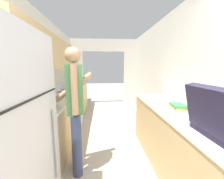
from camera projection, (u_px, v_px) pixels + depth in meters
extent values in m
cube|color=silver|center=(27.00, 81.00, 2.18)|extent=(0.06, 7.28, 2.50)
cube|color=tan|center=(57.00, 55.00, 3.08)|extent=(0.32, 3.67, 0.61)
cube|color=silver|center=(180.00, 80.00, 2.37)|extent=(0.06, 7.28, 2.50)
cube|color=silver|center=(75.00, 79.00, 5.24)|extent=(0.65, 0.06, 2.05)
cube|color=silver|center=(132.00, 78.00, 5.41)|extent=(0.65, 0.06, 2.05)
cube|color=silver|center=(103.00, 45.00, 5.13)|extent=(2.88, 0.06, 0.45)
cube|color=tan|center=(50.00, 130.00, 2.26)|extent=(0.60, 1.55, 0.86)
cube|color=silver|center=(48.00, 104.00, 2.18)|extent=(0.62, 1.57, 0.03)
cube|color=tan|center=(76.00, 99.00, 4.46)|extent=(0.60, 1.32, 0.86)
cube|color=silver|center=(75.00, 86.00, 4.39)|extent=(0.62, 1.34, 0.03)
cube|color=#9EA3A8|center=(36.00, 111.00, 1.79)|extent=(0.42, 0.44, 0.00)
cube|color=tan|center=(178.00, 144.00, 1.87)|extent=(0.60, 2.21, 0.86)
cube|color=silver|center=(180.00, 112.00, 1.79)|extent=(0.62, 2.24, 0.03)
cube|color=black|center=(36.00, 97.00, 0.96)|extent=(0.01, 0.80, 0.01)
cylinder|color=#99999E|center=(55.00, 145.00, 1.31)|extent=(0.02, 0.02, 0.70)
cube|color=white|center=(68.00, 108.00, 3.41)|extent=(0.62, 0.79, 0.90)
cube|color=black|center=(81.00, 108.00, 3.44)|extent=(0.01, 0.54, 0.27)
cylinder|color=#B7B7BC|center=(81.00, 99.00, 3.40)|extent=(0.02, 0.63, 0.02)
cube|color=white|center=(55.00, 88.00, 3.31)|extent=(0.04, 0.79, 0.14)
cylinder|color=#232328|center=(71.00, 92.00, 3.18)|extent=(0.16, 0.16, 0.01)
cylinder|color=#232328|center=(74.00, 89.00, 3.52)|extent=(0.16, 0.16, 0.01)
cylinder|color=#232328|center=(60.00, 92.00, 3.16)|extent=(0.16, 0.16, 0.01)
cylinder|color=#232328|center=(64.00, 90.00, 3.51)|extent=(0.16, 0.16, 0.01)
cylinder|color=#384266|center=(77.00, 146.00, 1.82)|extent=(0.15, 0.15, 0.85)
cylinder|color=#384266|center=(76.00, 140.00, 1.98)|extent=(0.15, 0.15, 0.85)
cube|color=#4C844C|center=(74.00, 90.00, 1.78)|extent=(0.25, 0.25, 0.64)
cylinder|color=tan|center=(74.00, 90.00, 1.64)|extent=(0.10, 0.10, 0.61)
cylinder|color=tan|center=(74.00, 87.00, 1.91)|extent=(0.55, 0.19, 0.41)
sphere|color=tan|center=(73.00, 55.00, 1.71)|extent=(0.20, 0.20, 0.20)
cube|color=#231E38|center=(218.00, 113.00, 0.99)|extent=(0.16, 0.60, 0.38)
cube|color=#2D2D33|center=(209.00, 106.00, 1.32)|extent=(0.22, 0.02, 0.10)
cube|color=white|center=(178.00, 109.00, 1.83)|extent=(0.20, 0.29, 0.03)
cube|color=gold|center=(178.00, 107.00, 1.83)|extent=(0.18, 0.25, 0.03)
cube|color=#33894C|center=(178.00, 105.00, 1.80)|extent=(0.19, 0.24, 0.03)
cube|color=#B7B7BC|center=(74.00, 87.00, 3.93)|extent=(0.12, 0.21, 0.00)
cube|color=black|center=(73.00, 88.00, 3.77)|extent=(0.07, 0.11, 0.02)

